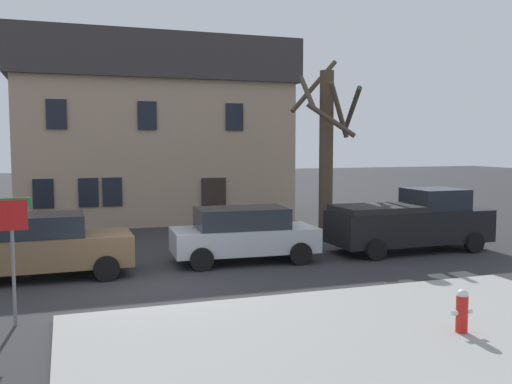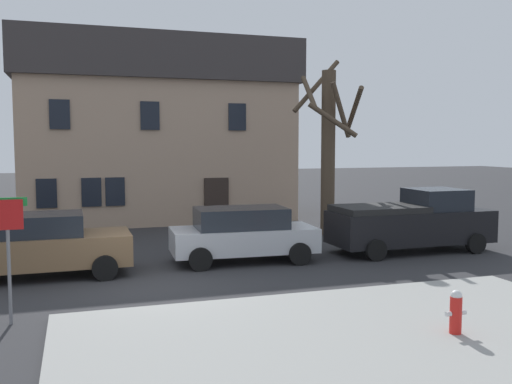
% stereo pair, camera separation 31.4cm
% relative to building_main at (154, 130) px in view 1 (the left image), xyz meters
% --- Properties ---
extents(ground_plane, '(120.00, 120.00, 0.00)m').
position_rel_building_main_xyz_m(ground_plane, '(-2.03, -13.12, -4.29)').
color(ground_plane, '#2D2D30').
extents(sidewalk_slab, '(11.10, 8.04, 0.12)m').
position_rel_building_main_xyz_m(sidewalk_slab, '(1.14, -19.27, -4.23)').
color(sidewalk_slab, '#999993').
rests_on(sidewalk_slab, ground_plane).
extents(building_main, '(12.70, 6.53, 8.39)m').
position_rel_building_main_xyz_m(building_main, '(0.00, 0.00, 0.00)').
color(building_main, tan).
rests_on(building_main, ground_plane).
extents(tree_bare_far, '(2.54, 2.52, 7.06)m').
position_rel_building_main_xyz_m(tree_bare_far, '(5.73, -7.04, -0.69)').
color(tree_bare_far, '#4C3D2D').
rests_on(tree_bare_far, ground_plane).
extents(car_brown_sedan, '(4.68, 2.13, 1.73)m').
position_rel_building_main_xyz_m(car_brown_sedan, '(-4.72, -11.20, -3.42)').
color(car_brown_sedan, brown).
rests_on(car_brown_sedan, ground_plane).
extents(car_silver_wagon, '(4.49, 2.22, 1.68)m').
position_rel_building_main_xyz_m(car_silver_wagon, '(1.04, -10.97, -3.41)').
color(car_silver_wagon, '#B7BABF').
rests_on(car_silver_wagon, ground_plane).
extents(pickup_truck_black, '(5.49, 2.18, 2.09)m').
position_rel_building_main_xyz_m(pickup_truck_black, '(6.90, -11.15, -3.28)').
color(pickup_truck_black, black).
rests_on(pickup_truck_black, ground_plane).
extents(fire_hydrant, '(0.42, 0.22, 0.82)m').
position_rel_building_main_xyz_m(fire_hydrant, '(2.82, -18.79, -3.74)').
color(fire_hydrant, red).
rests_on(fire_hydrant, sidewalk_slab).
extents(street_sign_pole, '(0.76, 0.07, 2.57)m').
position_rel_building_main_xyz_m(street_sign_pole, '(-5.12, -15.30, -2.48)').
color(street_sign_pole, slate).
rests_on(street_sign_pole, ground_plane).
extents(bicycle_leaning, '(1.73, 0.35, 1.03)m').
position_rel_building_main_xyz_m(bicycle_leaning, '(-5.93, -6.53, -3.92)').
color(bicycle_leaning, black).
rests_on(bicycle_leaning, ground_plane).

